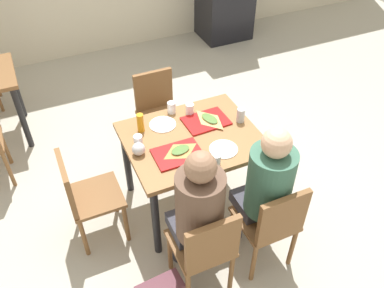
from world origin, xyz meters
name	(u,v)px	position (x,y,z in m)	size (l,w,h in m)	color
ground_plane	(192,201)	(0.00, 0.00, -0.01)	(10.00, 10.00, 0.02)	#B2AD9E
main_table	(192,147)	(0.00, 0.00, 0.66)	(1.05, 0.86, 0.77)	olive
chair_near_left	(206,247)	(-0.26, -0.81, 0.50)	(0.40, 0.40, 0.86)	brown
chair_near_right	(272,222)	(0.26, -0.81, 0.50)	(0.40, 0.40, 0.86)	brown
chair_far_side	(158,108)	(0.00, 0.81, 0.50)	(0.40, 0.40, 0.86)	brown
chair_left_end	(84,194)	(-0.91, 0.00, 0.50)	(0.40, 0.40, 0.86)	brown
person_in_red	(197,209)	(-0.26, -0.67, 0.75)	(0.32, 0.42, 1.27)	#383842
person_in_brown_jacket	(266,185)	(0.26, -0.67, 0.75)	(0.32, 0.42, 1.27)	#383842
tray_red_near	(178,154)	(-0.18, -0.15, 0.77)	(0.36, 0.26, 0.02)	#B21414
tray_red_far	(206,121)	(0.18, 0.13, 0.77)	(0.36, 0.26, 0.02)	#B21414
paper_plate_center	(163,124)	(-0.16, 0.24, 0.77)	(0.22, 0.22, 0.01)	white
paper_plate_near_edge	(224,149)	(0.16, -0.24, 0.77)	(0.22, 0.22, 0.01)	white
pizza_slice_a	(180,150)	(-0.16, -0.14, 0.79)	(0.24, 0.18, 0.02)	#C68C47
pizza_slice_b	(210,119)	(0.21, 0.12, 0.79)	(0.19, 0.27, 0.02)	#DBAD60
plastic_cup_a	(171,108)	(-0.03, 0.37, 0.82)	(0.07, 0.07, 0.10)	white
plastic_cup_b	(216,160)	(0.03, -0.37, 0.82)	(0.07, 0.07, 0.10)	white
plastic_cup_c	(138,141)	(-0.42, 0.06, 0.82)	(0.07, 0.07, 0.10)	white
plastic_cup_d	(190,109)	(0.11, 0.28, 0.82)	(0.07, 0.07, 0.10)	white
soda_can	(241,115)	(0.45, 0.02, 0.83)	(0.07, 0.07, 0.12)	#B7BCC6
condiment_bottle	(140,123)	(-0.34, 0.24, 0.85)	(0.06, 0.06, 0.16)	orange
foil_bundle	(139,149)	(-0.45, -0.02, 0.82)	(0.10, 0.10, 0.10)	silver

